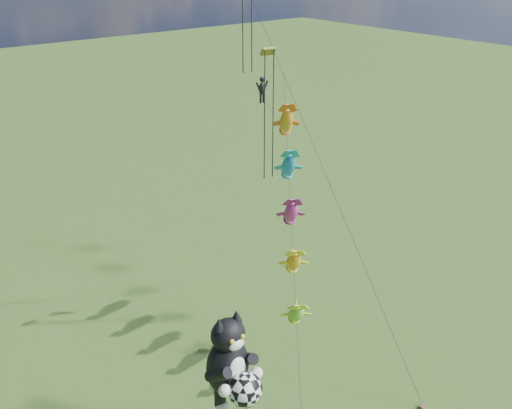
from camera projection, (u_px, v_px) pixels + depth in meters
cat_kite_rig at (232, 365)px, 26.61m from camera, size 2.61×4.18×11.20m
fish_windsock_rig at (291, 213)px, 37.88m from camera, size 9.52×12.95×17.87m
parafoil_rig at (265, 78)px, 37.86m from camera, size 1.82×17.49×27.40m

